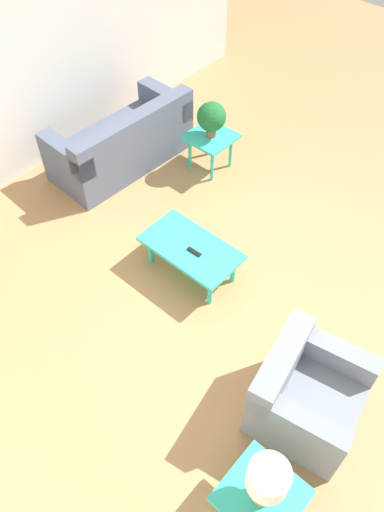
% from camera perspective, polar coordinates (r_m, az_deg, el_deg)
% --- Properties ---
extents(ground_plane, '(14.00, 14.00, 0.00)m').
position_cam_1_polar(ground_plane, '(5.24, 4.47, -2.42)').
color(ground_plane, '#A87A4C').
extents(wall_right, '(0.12, 7.20, 2.70)m').
position_cam_1_polar(wall_right, '(6.23, -18.84, 20.66)').
color(wall_right, silver).
rests_on(wall_right, ground_plane).
extents(sofa, '(0.90, 1.81, 0.82)m').
position_cam_1_polar(sofa, '(6.42, -7.88, 12.64)').
color(sofa, '#4C566B').
rests_on(sofa, ground_plane).
extents(armchair, '(0.92, 0.96, 0.77)m').
position_cam_1_polar(armchair, '(4.29, 12.74, -15.18)').
color(armchair, slate).
rests_on(armchair, ground_plane).
extents(coffee_table, '(1.01, 0.56, 0.38)m').
position_cam_1_polar(coffee_table, '(5.03, -0.12, 0.77)').
color(coffee_table, '#2DB79E').
rests_on(coffee_table, ground_plane).
extents(side_table_plant, '(0.53, 0.53, 0.48)m').
position_cam_1_polar(side_table_plant, '(6.25, 2.16, 13.07)').
color(side_table_plant, '#2DB79E').
rests_on(side_table_plant, ground_plane).
extents(side_table_lamp, '(0.53, 0.53, 0.48)m').
position_cam_1_polar(side_table_lamp, '(3.86, 7.88, -25.69)').
color(side_table_lamp, '#2DB79E').
rests_on(side_table_lamp, ground_plane).
extents(potted_plant, '(0.35, 0.35, 0.44)m').
position_cam_1_polar(potted_plant, '(6.07, 2.25, 15.56)').
color(potted_plant, brown).
rests_on(potted_plant, side_table_plant).
extents(table_lamp, '(0.28, 0.28, 0.48)m').
position_cam_1_polar(table_lamp, '(3.51, 8.57, -24.12)').
color(table_lamp, '#997F4C').
rests_on(table_lamp, side_table_lamp).
extents(remote_control, '(0.16, 0.04, 0.02)m').
position_cam_1_polar(remote_control, '(4.93, 0.25, 0.49)').
color(remote_control, black).
rests_on(remote_control, coffee_table).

